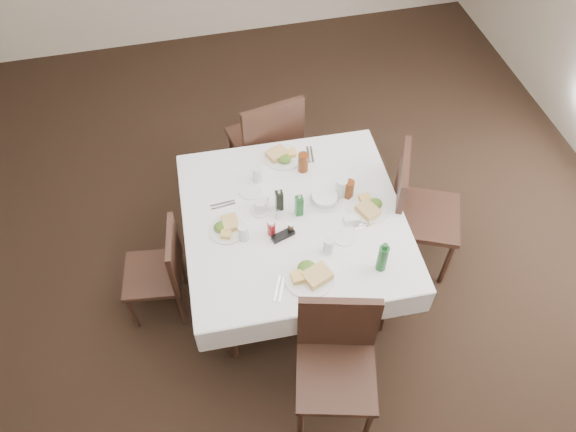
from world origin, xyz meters
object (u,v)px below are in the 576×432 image
object	(u,v)px
bread_basket	(325,199)
oil_cruet_dark	(279,200)
chair_south	(337,354)
water_w	(243,233)
oil_cruet_green	(299,205)
ketchup_bottle	(271,228)
water_n	(257,174)
dining_table	(294,224)
green_bottle	(383,258)
water_e	(341,188)
coffee_mug	(261,206)
chair_west	(163,268)
chair_north	(268,140)
water_s	(329,246)
chair_east	(413,206)

from	to	relation	value
bread_basket	oil_cruet_dark	size ratio (longest dim) A/B	0.95
chair_south	water_w	size ratio (longest dim) A/B	8.24
oil_cruet_green	ketchup_bottle	bearing A→B (deg)	-150.67
water_n	oil_cruet_green	distance (m)	0.41
water_n	bread_basket	bearing A→B (deg)	-36.24
water_n	oil_cruet_dark	bearing A→B (deg)	-72.00
water_n	oil_cruet_dark	world-z (taller)	oil_cruet_dark
dining_table	bread_basket	world-z (taller)	bread_basket
chair_south	oil_cruet_green	xyz separation A→B (m)	(-0.00, 0.94, 0.28)
water_n	green_bottle	distance (m)	1.07
oil_cruet_green	green_bottle	world-z (taller)	green_bottle
water_w	oil_cruet_green	bearing A→B (deg)	16.87
water_e	ketchup_bottle	size ratio (longest dim) A/B	1.26
dining_table	coffee_mug	world-z (taller)	coffee_mug
water_n	ketchup_bottle	xyz separation A→B (m)	(-0.00, -0.47, -0.00)
chair_south	water_n	size ratio (longest dim) A/B	8.54
chair_west	water_w	bearing A→B (deg)	-9.78
oil_cruet_green	ketchup_bottle	xyz separation A→B (m)	(-0.21, -0.12, -0.03)
chair_north	chair_west	bearing A→B (deg)	-134.91
water_n	coffee_mug	bearing A→B (deg)	-96.54
water_s	ketchup_bottle	distance (m)	0.39
chair_south	chair_east	xyz separation A→B (m)	(0.85, 0.95, 0.02)
green_bottle	ketchup_bottle	bearing A→B (deg)	145.36
chair_north	chair_south	bearing A→B (deg)	-89.27
chair_south	water_s	distance (m)	0.66
bread_basket	ketchup_bottle	world-z (taller)	ketchup_bottle
chair_north	water_s	bearing A→B (deg)	-84.14
chair_south	chair_west	size ratio (longest dim) A/B	1.20
chair_east	ketchup_bottle	world-z (taller)	chair_east
dining_table	chair_north	xyz separation A→B (m)	(0.02, 0.93, -0.10)
chair_north	dining_table	bearing A→B (deg)	-90.99
chair_east	oil_cruet_green	distance (m)	0.89
dining_table	chair_south	xyz separation A→B (m)	(0.04, -0.91, -0.12)
water_n	bread_basket	world-z (taller)	water_n
water_e	water_s	bearing A→B (deg)	-115.98
ketchup_bottle	chair_south	bearing A→B (deg)	-75.50
ketchup_bottle	coffee_mug	bearing A→B (deg)	98.07
chair_south	chair_east	world-z (taller)	chair_east
coffee_mug	water_n	bearing A→B (deg)	83.46
water_n	water_s	distance (m)	0.76
chair_west	water_w	size ratio (longest dim) A/B	6.84
green_bottle	bread_basket	bearing A→B (deg)	108.08
bread_basket	ketchup_bottle	size ratio (longest dim) A/B	1.68
water_n	water_w	world-z (taller)	water_w
chair_east	oil_cruet_dark	size ratio (longest dim) A/B	5.05
oil_cruet_dark	ketchup_bottle	world-z (taller)	oil_cruet_dark
dining_table	ketchup_bottle	size ratio (longest dim) A/B	13.12
oil_cruet_green	water_n	bearing A→B (deg)	120.43
water_s	chair_west	bearing A→B (deg)	163.28
ketchup_bottle	green_bottle	size ratio (longest dim) A/B	0.47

